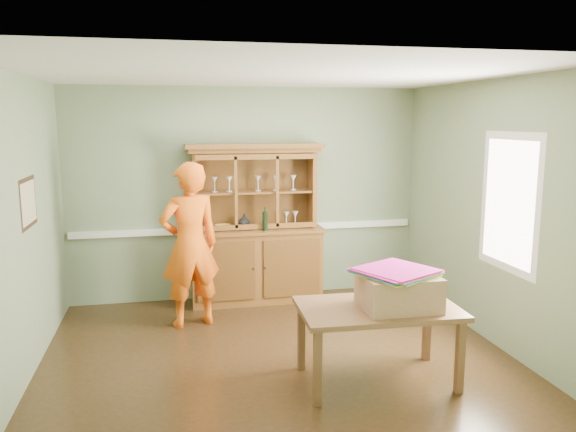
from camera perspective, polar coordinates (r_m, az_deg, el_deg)
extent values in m
plane|color=#412A14|center=(5.68, -1.09, -14.03)|extent=(4.50, 4.50, 0.00)
plane|color=white|center=(5.21, -1.19, 14.27)|extent=(4.50, 4.50, 0.00)
plane|color=gray|center=(7.23, -4.15, 2.26)|extent=(4.50, 0.00, 4.50)
plane|color=gray|center=(5.34, -25.58, -1.35)|extent=(0.00, 4.00, 4.00)
plane|color=gray|center=(6.11, 20.04, 0.31)|extent=(0.00, 4.00, 4.00)
plane|color=gray|center=(3.39, 5.34, -6.39)|extent=(4.50, 0.00, 4.50)
cube|color=white|center=(7.28, -4.08, -1.28)|extent=(4.41, 0.05, 0.08)
cube|color=#342114|center=(5.59, -24.83, 1.25)|extent=(0.03, 0.60, 0.46)
cube|color=beige|center=(5.59, -24.77, 1.25)|extent=(0.01, 0.52, 0.38)
cube|color=white|center=(5.83, 21.51, 1.29)|extent=(0.03, 0.96, 1.36)
cube|color=white|center=(5.83, 21.47, 1.29)|extent=(0.01, 0.80, 1.20)
cube|color=brown|center=(7.17, -3.25, -5.11)|extent=(1.63, 0.50, 0.91)
cube|color=brown|center=(7.06, -3.27, -1.43)|extent=(1.68, 0.55, 0.04)
cube|color=brown|center=(7.21, -3.60, 2.78)|extent=(1.54, 0.04, 0.95)
cube|color=brown|center=(6.99, -9.45, 2.44)|extent=(0.05, 0.34, 0.95)
cube|color=brown|center=(7.21, 2.43, 2.79)|extent=(0.05, 0.34, 0.95)
cube|color=brown|center=(7.02, -3.46, 6.71)|extent=(1.63, 0.40, 0.05)
cube|color=brown|center=(7.00, -3.44, 7.14)|extent=(1.70, 0.43, 0.05)
cube|color=brown|center=(7.07, -3.42, 2.45)|extent=(1.43, 0.30, 0.02)
imported|color=#B2B2B7|center=(7.10, -4.47, -0.51)|extent=(0.17, 0.17, 0.17)
imported|color=yellow|center=(7.08, -6.64, -1.09)|extent=(0.20, 0.20, 0.05)
cylinder|color=black|center=(6.90, -2.35, -0.31)|extent=(0.06, 0.06, 0.29)
cube|color=brown|center=(5.01, 9.14, -9.28)|extent=(1.41, 0.88, 0.05)
cube|color=brown|center=(4.68, 3.02, -15.14)|extent=(0.07, 0.07, 0.64)
cube|color=brown|center=(5.29, 1.36, -12.10)|extent=(0.07, 0.07, 0.64)
cube|color=brown|center=(5.08, 17.08, -13.52)|extent=(0.07, 0.07, 0.64)
cube|color=brown|center=(5.64, 13.93, -10.97)|extent=(0.07, 0.07, 0.64)
cube|color=#A97757|center=(4.95, 11.17, -7.51)|extent=(0.64, 0.52, 0.30)
cube|color=#BEE51D|center=(4.91, 10.88, -5.80)|extent=(0.76, 0.76, 0.01)
cube|color=green|center=(4.90, 10.88, -5.70)|extent=(0.76, 0.76, 0.01)
cube|color=#2C82D2|center=(4.90, 10.88, -5.60)|extent=(0.76, 0.76, 0.01)
cube|color=pink|center=(4.90, 10.89, -5.50)|extent=(0.76, 0.76, 0.01)
cube|color=#D82188|center=(4.90, 10.89, -5.40)|extent=(0.76, 0.76, 0.01)
cube|color=#C71E89|center=(4.89, 10.89, -5.30)|extent=(0.76, 0.76, 0.01)
imported|color=#FF6410|center=(6.31, -9.94, -2.92)|extent=(0.77, 0.61, 1.84)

